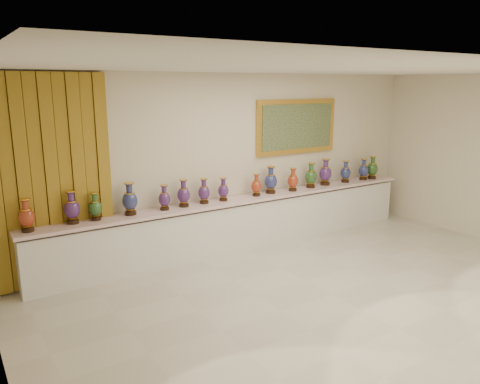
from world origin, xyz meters
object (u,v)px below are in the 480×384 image
object	(u,v)px
vase_2	(95,208)
vase_0	(27,217)
vase_1	(72,209)
counter	(242,224)

from	to	relation	value
vase_2	vase_0	bearing A→B (deg)	-177.11
vase_1	vase_2	distance (m)	0.32
counter	vase_1	xyz separation A→B (m)	(-2.83, 0.02, 0.68)
vase_0	vase_2	distance (m)	0.92
counter	vase_2	size ratio (longest dim) A/B	17.80
vase_2	counter	bearing A→B (deg)	-0.19
vase_0	vase_2	bearing A→B (deg)	2.89
vase_0	vase_1	bearing A→B (deg)	5.60
counter	vase_1	bearing A→B (deg)	179.59
vase_1	vase_2	size ratio (longest dim) A/B	1.15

